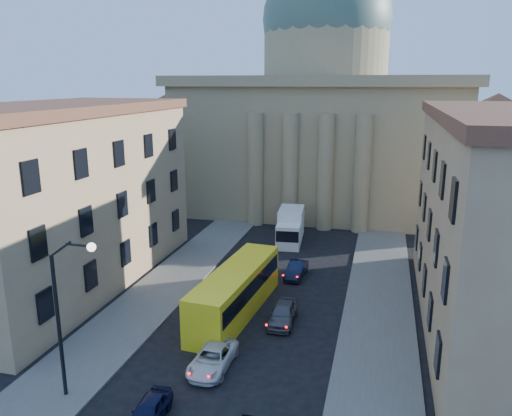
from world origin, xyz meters
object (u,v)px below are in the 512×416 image
at_px(street_lamp, 66,306).
at_px(box_truck, 290,227).
at_px(car_left_near, 149,411).
at_px(city_bus, 236,290).

relative_size(street_lamp, box_truck, 1.39).
bearing_deg(car_left_near, street_lamp, 168.23).
bearing_deg(street_lamp, car_left_near, -9.08).
relative_size(street_lamp, car_left_near, 2.48).
relative_size(street_lamp, city_bus, 0.73).
height_order(street_lamp, city_bus, street_lamp).
distance_m(car_left_near, box_truck, 29.86).
distance_m(street_lamp, car_left_near, 6.68).
height_order(street_lamp, car_left_near, street_lamp).
bearing_deg(city_bus, box_truck, 92.51).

